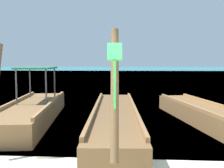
# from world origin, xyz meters

# --- Properties ---
(sea_water) EXTENTS (120.00, 120.00, 0.00)m
(sea_water) POSITION_xyz_m (0.00, 62.36, 0.00)
(sea_water) COLOR teal
(sea_water) RESTS_ON ground
(longtail_boat_violet_ribbon) EXTENTS (2.07, 6.33, 2.32)m
(longtail_boat_violet_ribbon) POSITION_xyz_m (-2.65, 5.46, 0.34)
(longtail_boat_violet_ribbon) COLOR brown
(longtail_boat_violet_ribbon) RESTS_ON ground
(longtail_boat_green_ribbon) EXTENTS (1.60, 7.65, 2.45)m
(longtail_boat_green_ribbon) POSITION_xyz_m (0.05, 4.85, 0.28)
(longtail_boat_green_ribbon) COLOR brown
(longtail_boat_green_ribbon) RESTS_ON ground
(longtail_boat_yellow_ribbon) EXTENTS (2.29, 7.24, 2.62)m
(longtail_boat_yellow_ribbon) POSITION_xyz_m (2.89, 5.07, 0.29)
(longtail_boat_yellow_ribbon) COLOR brown
(longtail_boat_yellow_ribbon) RESTS_ON ground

